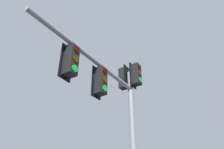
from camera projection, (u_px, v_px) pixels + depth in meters
name	position (u px, v px, depth m)	size (l,w,h in m)	color
signal_mast_assembly	(116.00, 97.00, 7.12)	(4.92, 1.89, 6.39)	gray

